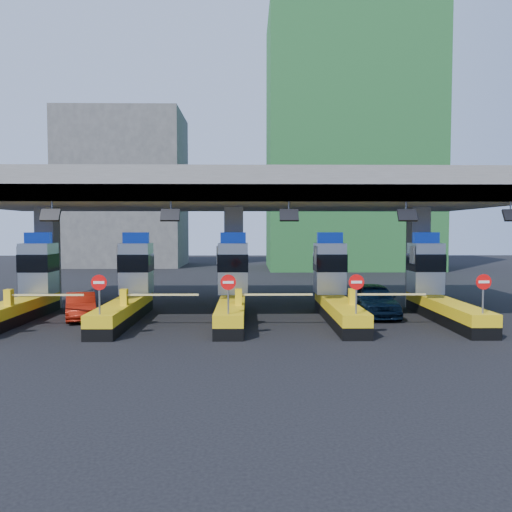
{
  "coord_description": "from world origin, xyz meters",
  "views": [
    {
      "loc": [
        0.79,
        -23.91,
        4.28
      ],
      "look_at": [
        1.15,
        0.0,
        3.03
      ],
      "focal_mm": 35.0,
      "sensor_mm": 36.0,
      "label": 1
    }
  ],
  "objects": [
    {
      "name": "toll_lane_far_left",
      "position": [
        -10.0,
        0.28,
        1.4
      ],
      "size": [
        4.43,
        8.0,
        4.16
      ],
      "color": "black",
      "rests_on": "ground"
    },
    {
      "name": "red_car",
      "position": [
        -7.3,
        0.07,
        0.63
      ],
      "size": [
        2.49,
        4.03,
        1.25
      ],
      "primitive_type": "imported",
      "rotation": [
        0.0,
        0.0,
        0.33
      ],
      "color": "maroon",
      "rests_on": "ground"
    },
    {
      "name": "toll_lane_center",
      "position": [
        0.0,
        0.28,
        1.4
      ],
      "size": [
        4.43,
        8.0,
        4.16
      ],
      "color": "black",
      "rests_on": "ground"
    },
    {
      "name": "ground",
      "position": [
        0.0,
        0.0,
        0.0
      ],
      "size": [
        120.0,
        120.0,
        0.0
      ],
      "primitive_type": "plane",
      "color": "black",
      "rests_on": "ground"
    },
    {
      "name": "toll_canopy",
      "position": [
        0.0,
        2.87,
        6.13
      ],
      "size": [
        28.0,
        12.09,
        7.0
      ],
      "color": "slate",
      "rests_on": "ground"
    },
    {
      "name": "bg_building_scaffold",
      "position": [
        12.0,
        32.0,
        14.0
      ],
      "size": [
        18.0,
        12.0,
        28.0
      ],
      "primitive_type": "cube",
      "color": "#1E5926",
      "rests_on": "ground"
    },
    {
      "name": "bg_building_concrete",
      "position": [
        -14.0,
        36.0,
        9.0
      ],
      "size": [
        14.0,
        10.0,
        18.0
      ],
      "primitive_type": "cube",
      "color": "#4C4C49",
      "rests_on": "ground"
    },
    {
      "name": "toll_lane_left",
      "position": [
        -5.0,
        0.28,
        1.4
      ],
      "size": [
        4.43,
        8.0,
        4.16
      ],
      "color": "black",
      "rests_on": "ground"
    },
    {
      "name": "toll_lane_right",
      "position": [
        5.0,
        0.28,
        1.4
      ],
      "size": [
        4.43,
        8.0,
        4.16
      ],
      "color": "black",
      "rests_on": "ground"
    },
    {
      "name": "toll_lane_far_right",
      "position": [
        10.0,
        0.28,
        1.4
      ],
      "size": [
        4.43,
        8.0,
        4.16
      ],
      "color": "black",
      "rests_on": "ground"
    },
    {
      "name": "van",
      "position": [
        7.04,
        0.77,
        0.81
      ],
      "size": [
        1.94,
        4.76,
        1.62
      ],
      "primitive_type": "imported",
      "rotation": [
        0.0,
        0.0,
        -0.01
      ],
      "color": "black",
      "rests_on": "ground"
    }
  ]
}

